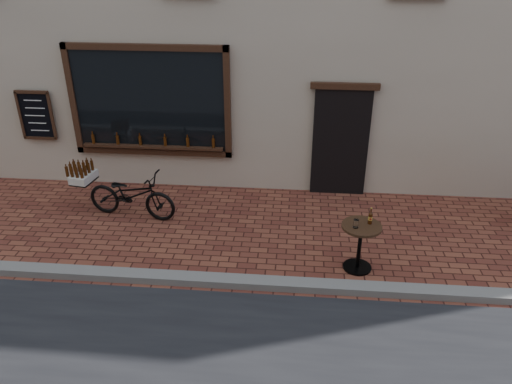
{
  "coord_description": "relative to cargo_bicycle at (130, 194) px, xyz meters",
  "views": [
    {
      "loc": [
        1.06,
        -5.9,
        4.79
      ],
      "look_at": [
        0.42,
        1.2,
        1.1
      ],
      "focal_mm": 35.0,
      "sensor_mm": 36.0,
      "label": 1
    }
  ],
  "objects": [
    {
      "name": "kerb",
      "position": [
        2.05,
        -1.92,
        -0.41
      ],
      "size": [
        90.0,
        0.25,
        0.12
      ],
      "primitive_type": "cube",
      "color": "slate",
      "rests_on": "ground"
    },
    {
      "name": "bistro_table",
      "position": [
        4.14,
        -1.32,
        0.11
      ],
      "size": [
        0.62,
        0.62,
        1.07
      ],
      "color": "black",
      "rests_on": "ground"
    },
    {
      "name": "ground",
      "position": [
        2.05,
        -2.12,
        -0.47
      ],
      "size": [
        90.0,
        90.0,
        0.0
      ],
      "primitive_type": "plane",
      "color": "#5A261D",
      "rests_on": "ground"
    },
    {
      "name": "cargo_bicycle",
      "position": [
        0.0,
        0.0,
        0.0
      ],
      "size": [
        2.11,
        0.88,
        0.98
      ],
      "rotation": [
        0.0,
        0.0,
        1.41
      ],
      "color": "black",
      "rests_on": "ground"
    }
  ]
}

